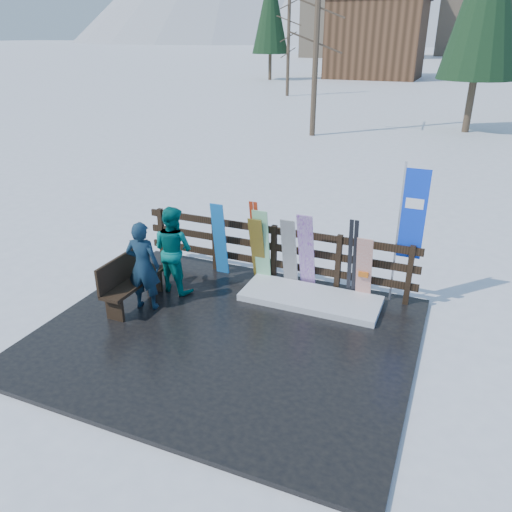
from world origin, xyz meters
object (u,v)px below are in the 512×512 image
at_px(bench, 130,278).
at_px(snowboard_0, 220,239).
at_px(snowboard_1, 262,247).
at_px(snowboard_4, 289,253).
at_px(snowboard_2, 258,250).
at_px(snowboard_5, 364,269).
at_px(person_front, 143,266).
at_px(snowboard_3, 306,252).
at_px(rental_flag, 409,219).
at_px(person_back, 173,249).

relative_size(bench, snowboard_0, 0.96).
distance_m(snowboard_1, snowboard_4, 0.57).
bearing_deg(snowboard_2, snowboard_5, 0.00).
distance_m(snowboard_0, person_front, 1.84).
distance_m(snowboard_5, person_front, 3.94).
relative_size(snowboard_3, snowboard_5, 1.25).
relative_size(snowboard_1, snowboard_3, 0.94).
bearing_deg(snowboard_1, snowboard_0, -180.00).
bearing_deg(snowboard_2, snowboard_3, 0.00).
bearing_deg(rental_flag, person_back, -163.62).
xyz_separation_m(bench, snowboard_2, (1.77, 1.72, 0.17)).
height_order(snowboard_0, snowboard_1, snowboard_0).
height_order(snowboard_0, person_front, person_front).
relative_size(snowboard_0, snowboard_4, 1.06).
bearing_deg(snowboard_4, snowboard_5, 0.00).
relative_size(snowboard_3, snowboard_4, 1.12).
xyz_separation_m(snowboard_1, person_front, (-1.55, -1.72, 0.05)).
bearing_deg(snowboard_5, snowboard_3, 180.00).
relative_size(snowboard_4, person_back, 0.88).
relative_size(snowboard_5, person_back, 0.79).
xyz_separation_m(person_front, person_back, (0.13, 0.80, 0.02)).
bearing_deg(person_back, snowboard_5, -153.58).
bearing_deg(bench, snowboard_5, 24.03).
xyz_separation_m(snowboard_3, snowboard_4, (-0.33, 0.00, -0.08)).
xyz_separation_m(snowboard_0, snowboard_1, (0.91, 0.00, -0.01)).
distance_m(snowboard_0, snowboard_3, 1.81).
height_order(bench, snowboard_1, snowboard_1).
distance_m(snowboard_1, rental_flag, 2.79).
relative_size(bench, snowboard_2, 1.07).
bearing_deg(person_back, snowboard_2, -134.05).
xyz_separation_m(snowboard_5, person_back, (-3.42, -0.92, 0.19)).
distance_m(snowboard_2, person_back, 1.63).
height_order(snowboard_4, rental_flag, rental_flag).
xyz_separation_m(snowboard_5, rental_flag, (0.65, 0.27, 0.96)).
bearing_deg(snowboard_0, snowboard_3, 0.00).
bearing_deg(bench, snowboard_3, 31.93).
bearing_deg(snowboard_5, rental_flag, 22.63).
bearing_deg(snowboard_3, person_back, -158.28).
bearing_deg(snowboard_4, person_front, -140.83).
relative_size(snowboard_1, snowboard_2, 1.10).
xyz_separation_m(snowboard_0, snowboard_2, (0.83, 0.00, -0.09)).
relative_size(snowboard_3, person_back, 0.99).
bearing_deg(rental_flag, snowboard_0, -175.66).
distance_m(snowboard_2, person_front, 2.26).
height_order(snowboard_1, person_back, person_back).
xyz_separation_m(snowboard_1, snowboard_2, (-0.08, -0.00, -0.08)).
height_order(snowboard_2, person_front, person_front).
distance_m(bench, snowboard_1, 2.54).
bearing_deg(person_front, snowboard_0, -121.21).
distance_m(bench, snowboard_5, 4.22).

